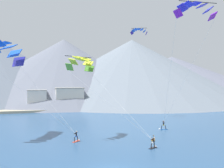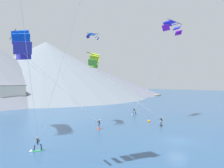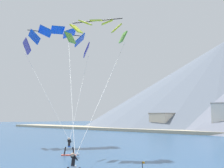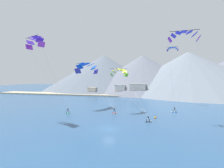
# 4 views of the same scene
# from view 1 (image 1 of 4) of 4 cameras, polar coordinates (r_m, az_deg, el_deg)

# --- Properties ---
(kitesurfer_near_lead) EXTENTS (1.49, 1.53, 1.73)m
(kitesurfer_near_lead) POSITION_cam_1_polar(r_m,az_deg,el_deg) (39.59, -8.03, -12.16)
(kitesurfer_near_lead) COLOR #E54C33
(kitesurfer_near_lead) RESTS_ON ground
(kitesurfer_near_trail) EXTENTS (1.78, 0.71, 1.76)m
(kitesurfer_near_trail) POSITION_cam_1_polar(r_m,az_deg,el_deg) (49.46, 11.46, -9.56)
(kitesurfer_near_trail) COLOR #337FDB
(kitesurfer_near_trail) RESTS_ON ground
(kitesurfer_far_left) EXTENTS (1.68, 1.29, 1.65)m
(kitesurfer_far_left) POSITION_cam_1_polar(r_m,az_deg,el_deg) (36.05, 9.54, -13.51)
(kitesurfer_far_left) COLOR black
(kitesurfer_far_left) RESTS_ON ground
(parafoil_kite_near_lead) EXTENTS (13.75, 10.01, 14.36)m
(parafoil_kite_near_lead) POSITION_cam_1_polar(r_m,az_deg,el_deg) (44.45, -23.54, 6.92)
(parafoil_kite_near_lead) COLOR #322F9A
(parafoil_kite_near_trail) EXTENTS (6.92, 10.77, 19.90)m
(parafoil_kite_near_trail) POSITION_cam_1_polar(r_m,az_deg,el_deg) (41.65, 18.50, 15.84)
(parafoil_kite_near_trail) COLOR purple
(parafoil_kite_far_left) EXTENTS (11.19, 11.42, 12.11)m
(parafoil_kite_far_left) POSITION_cam_1_polar(r_m,az_deg,el_deg) (40.95, -7.04, 4.89)
(parafoil_kite_far_left) COLOR #569E2E
(parafoil_kite_distant_high_outer) EXTENTS (4.62, 1.74, 1.80)m
(parafoil_kite_distant_high_outer) POSITION_cam_1_polar(r_m,az_deg,el_deg) (66.02, 6.17, 12.01)
(parafoil_kite_distant_high_outer) COLOR #26198F
(race_marker_buoy) EXTENTS (0.56, 0.56, 1.02)m
(race_marker_buoy) POSITION_cam_1_polar(r_m,az_deg,el_deg) (39.99, 9.36, -12.53)
(race_marker_buoy) COLOR orange
(race_marker_buoy) RESTS_ON ground
(shoreline_strip) EXTENTS (180.00, 10.00, 0.70)m
(shoreline_strip) POSITION_cam_1_polar(r_m,az_deg,el_deg) (82.33, -11.06, -5.62)
(shoreline_strip) COLOR tan
(shoreline_strip) RESTS_ON ground
(shore_building_harbour_front) EXTENTS (9.54, 6.81, 4.81)m
(shore_building_harbour_front) POSITION_cam_1_polar(r_m,az_deg,el_deg) (90.56, 2.66, -3.74)
(shore_building_harbour_front) COLOR silver
(shore_building_harbour_front) RESTS_ON ground
(shore_building_promenade_mid) EXTENTS (5.78, 5.89, 6.15)m
(shore_building_promenade_mid) POSITION_cam_1_polar(r_m,az_deg,el_deg) (92.05, 7.34, -3.25)
(shore_building_promenade_mid) COLOR silver
(shore_building_promenade_mid) RESTS_ON ground
(shore_building_quay_east) EXTENTS (6.00, 4.43, 6.58)m
(shore_building_quay_east) POSITION_cam_1_polar(r_m,az_deg,el_deg) (83.37, -16.75, -3.52)
(shore_building_quay_east) COLOR silver
(shore_building_quay_east) RESTS_ON ground
(shore_building_old_town) EXTENTS (9.30, 5.52, 7.21)m
(shore_building_old_town) POSITION_cam_1_polar(r_m,az_deg,el_deg) (84.05, -9.69, -3.26)
(shore_building_old_town) COLOR silver
(shore_building_old_town) RESTS_ON ground
(mountain_peak_west_ridge) EXTENTS (118.40, 118.40, 24.04)m
(mountain_peak_west_ridge) POSITION_cam_1_polar(r_m,az_deg,el_deg) (152.68, 13.54, 1.61)
(mountain_peak_west_ridge) COLOR slate
(mountain_peak_west_ridge) RESTS_ON ground
(mountain_peak_east_shoulder) EXTENTS (109.45, 109.45, 30.24)m
(mountain_peak_east_shoulder) POSITION_cam_1_polar(r_m,az_deg,el_deg) (126.25, 4.56, 3.25)
(mountain_peak_east_shoulder) COLOR slate
(mountain_peak_east_shoulder) RESTS_ON ground
(mountain_peak_far_spur) EXTENTS (98.27, 98.27, 29.83)m
(mountain_peak_far_spur) POSITION_cam_1_polar(r_m,az_deg,el_deg) (124.33, -10.94, 3.19)
(mountain_peak_far_spur) COLOR slate
(mountain_peak_far_spur) RESTS_ON ground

